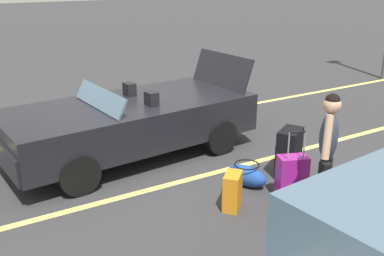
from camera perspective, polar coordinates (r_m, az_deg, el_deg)
name	(u,v)px	position (r m, az deg, el deg)	size (l,w,h in m)	color
ground_plane	(132,155)	(7.74, -7.65, -3.41)	(80.00, 80.00, 0.00)	#333335
lot_line_near	(104,131)	(8.94, -11.18, -0.42)	(18.00, 0.12, 0.01)	#EAE066
lot_line_mid	(168,185)	(6.65, -3.03, -7.26)	(18.00, 0.12, 0.01)	#EAE066
convertible_car	(120,124)	(7.45, -9.19, 0.45)	(4.28, 2.10, 1.53)	black
suitcase_large_black	(289,153)	(6.96, 12.23, -3.10)	(0.56, 0.48, 0.74)	black
suitcase_medium_bright	(292,177)	(6.30, 12.60, -6.14)	(0.46, 0.37, 1.01)	#991E8C
suitcase_small_carryon	(232,191)	(5.95, 5.14, -8.05)	(0.39, 0.38, 0.50)	orange
duffel_bag	(246,175)	(6.62, 6.95, -6.00)	(0.51, 0.70, 0.34)	#1E479E
traveler_person	(327,151)	(5.63, 16.84, -2.87)	(0.53, 0.44, 1.65)	black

